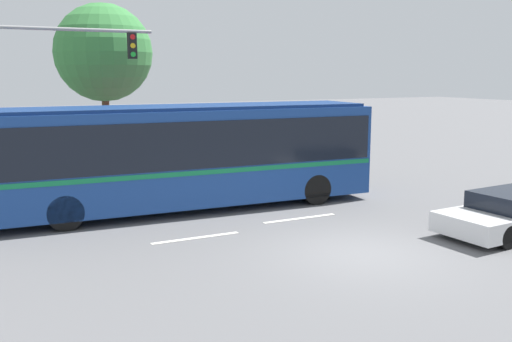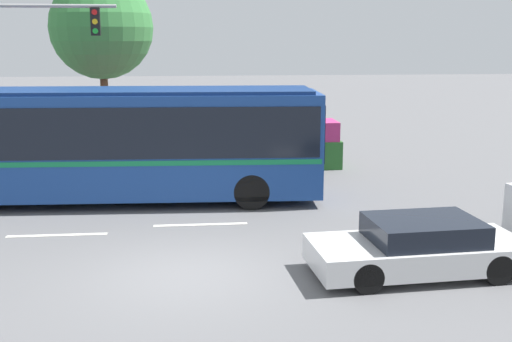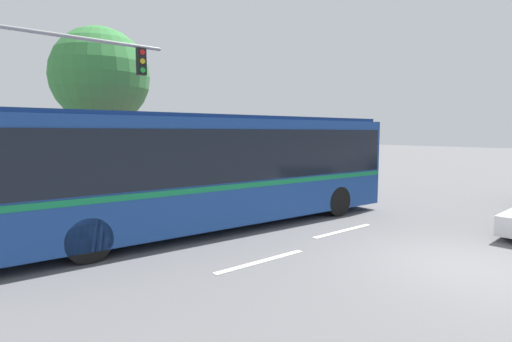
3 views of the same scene
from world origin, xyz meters
name	(u,v)px [view 1 (image 1 of 3)]	position (x,y,z in m)	size (l,w,h in m)	color
ground_plane	(360,253)	(0.00, 0.00, 0.00)	(140.00, 140.00, 0.00)	#5B5B5E
city_bus	(181,151)	(-2.35, 6.22, 1.86)	(12.63, 3.14, 3.27)	navy
traffic_light_pole	(26,79)	(-6.45, 9.69, 4.08)	(6.05, 0.24, 5.99)	gray
flowering_hedge	(206,159)	(0.22, 10.70, 0.84)	(10.79, 1.53, 1.71)	#286028
street_tree_left	(103,53)	(-3.17, 13.25, 5.08)	(3.95, 3.95, 7.07)	brown
lane_stripe_near	(196,238)	(-3.10, 2.94, 0.01)	(2.40, 0.16, 0.01)	silver
lane_stripe_mid	(300,218)	(0.38, 3.48, 0.01)	(2.40, 0.16, 0.01)	silver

